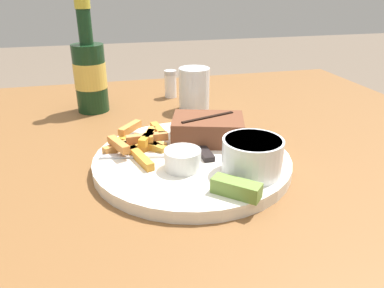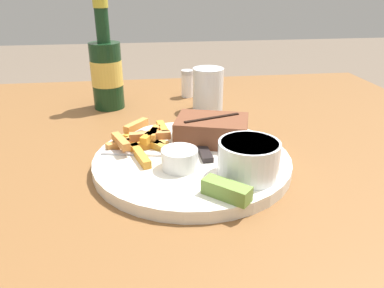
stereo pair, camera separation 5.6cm
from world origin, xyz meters
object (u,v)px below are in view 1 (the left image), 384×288
Objects in this scene: fork_utensil at (140,156)px; drinking_glass at (194,89)px; steak_portion at (208,129)px; knife_utensil at (197,144)px; salt_shaker at (171,84)px; coleslaw_cup at (252,154)px; dipping_sauce_cup at (183,158)px; dinner_plate at (192,161)px; pickle_spear at (236,188)px; beer_bottle at (90,74)px.

drinking_glass is at bearing 70.62° from fork_utensil.
steak_portion is 0.81× the size of knife_utensil.
fork_utensil is at bearing -108.11° from salt_shaker.
coleslaw_cup is 0.10m from dipping_sauce_cup.
dipping_sauce_cup is at bearing -125.14° from steak_portion.
drinking_glass reaches higher than salt_shaker.
drinking_glass is 1.42× the size of salt_shaker.
steak_portion is 1.45× the size of drinking_glass.
pickle_spear is (0.03, -0.12, 0.02)m from dinner_plate.
steak_portion is 2.21× the size of pickle_spear.
steak_portion is at bearing -98.14° from drinking_glass.
coleslaw_cup is 0.51× the size of knife_utensil.
steak_portion is 0.58× the size of beer_bottle.
knife_utensil is (0.10, 0.02, 0.00)m from fork_utensil.
drinking_glass is (0.21, -0.05, -0.04)m from beer_bottle.
salt_shaker is at bearing 106.70° from drinking_glass.
fork_utensil is 0.31m from beer_bottle.
coleslaw_cup is 1.29× the size of salt_shaker.
knife_utensil is at bearing -59.29° from beer_bottle.
dipping_sauce_cup is 0.08m from knife_utensil.
pickle_spear is 0.37× the size of knife_utensil.
beer_bottle reaches higher than coleslaw_cup.
knife_utensil is at bearing 114.92° from coleslaw_cup.
pickle_spear is at bearing -128.87° from coleslaw_cup.
salt_shaker reaches higher than pickle_spear.
coleslaw_cup is at bearing -20.83° from dipping_sauce_cup.
drinking_glass is (0.04, 0.38, 0.02)m from pickle_spear.
pickle_spear reaches higher than fork_utensil.
fork_utensil is (-0.14, 0.09, -0.03)m from coleslaw_cup.
knife_utensil is (-0.05, 0.11, -0.03)m from coleslaw_cup.
dipping_sauce_cup is 0.80× the size of salt_shaker.
salt_shaker is (0.18, 0.06, -0.05)m from beer_bottle.
dinner_plate is at bearing 58.14° from dipping_sauce_cup.
knife_utensil reaches higher than fork_utensil.
steak_portion is at bearing 102.60° from coleslaw_cup.
steak_portion reaches higher than fork_utensil.
beer_bottle reaches higher than dipping_sauce_cup.
salt_shaker is (0.02, 0.33, 0.01)m from knife_utensil.
coleslaw_cup reaches higher than fork_utensil.
beer_bottle reaches higher than steak_portion.
knife_utensil is (-0.02, -0.02, -0.02)m from steak_portion.
pickle_spear is at bearing -91.37° from salt_shaker.
steak_portion is at bearing -89.65° from salt_shaker.
pickle_spear is (-0.01, -0.17, -0.01)m from steak_portion.
pickle_spear is at bearing -41.51° from fork_utensil.
dinner_plate is at bearing -104.95° from drinking_glass.
fork_utensil is 0.58× the size of beer_bottle.
beer_bottle is 0.20m from salt_shaker.
steak_portion is 0.18m from pickle_spear.
beer_bottle reaches higher than dinner_plate.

